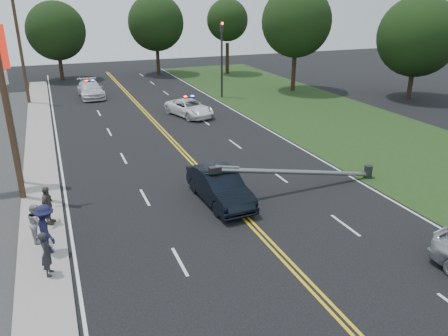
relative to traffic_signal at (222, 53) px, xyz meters
name	(u,v)px	position (x,y,z in m)	size (l,w,h in m)	color
ground	(326,303)	(-8.30, -30.00, -4.21)	(120.00, 120.00, 0.00)	black
sidewalk	(42,213)	(-16.70, -20.00, -4.15)	(1.80, 70.00, 0.12)	gray
grass_verge	(416,154)	(5.20, -20.00, -4.20)	(12.00, 80.00, 0.01)	#1A3414
centerline_yellow	(215,186)	(-8.30, -20.00, -4.19)	(0.36, 80.00, 0.00)	gold
traffic_signal	(222,53)	(0.00, 0.00, 0.00)	(0.28, 0.41, 7.05)	#2D2D30
fallen_streetlight	(307,172)	(-4.11, -22.00, -3.29)	(9.36, 0.44, 1.91)	#2D2D30
utility_pole_mid	(5,96)	(-17.50, -18.00, 0.88)	(1.60, 0.28, 10.00)	#382619
utility_pole_far	(20,47)	(-17.50, 4.00, 0.88)	(1.60, 0.28, 10.00)	#382619
tree_6	(56,31)	(-14.01, 15.97, 1.35)	(6.59, 6.59, 8.86)	black
tree_7	(156,23)	(-2.37, 15.94, 2.01)	(6.79, 6.79, 9.62)	black
tree_8	(227,20)	(5.88, 12.93, 2.29)	(5.07, 5.07, 9.06)	black
tree_9	(296,22)	(8.10, 0.26, 2.65)	(6.95, 6.95, 10.35)	black
tree_13	(418,37)	(16.59, -7.25, 1.56)	(7.33, 7.33, 9.44)	black
crashed_sedan	(220,186)	(-8.74, -21.78, -3.42)	(1.67, 4.80, 1.58)	black
emergency_a	(189,108)	(-5.15, -5.74, -3.54)	(2.22, 4.81, 1.34)	white
emergency_b	(91,89)	(-11.90, 4.74, -3.43)	(2.17, 5.35, 1.55)	silver
bystander_a	(47,254)	(-16.48, -25.21, -3.26)	(0.60, 0.40, 1.65)	#23232A
bystander_b	(37,223)	(-16.80, -22.63, -3.29)	(0.77, 0.60, 1.59)	#A1A1A6
bystander_c	(46,229)	(-16.43, -23.65, -3.12)	(1.25, 0.72, 1.94)	#161738
bystander_d	(48,205)	(-16.36, -21.30, -3.24)	(0.99, 0.41, 1.70)	#524742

